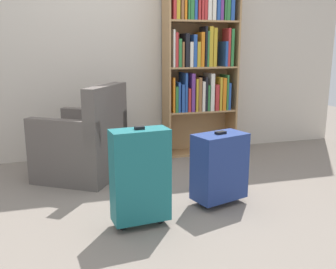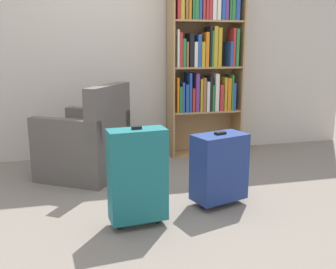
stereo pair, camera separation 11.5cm
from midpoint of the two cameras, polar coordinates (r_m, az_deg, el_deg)
The scene contains 7 objects.
ground_plane at distance 3.05m, azimuth -2.05°, elevation -11.12°, with size 9.76×9.76×0.00m, color slate.
back_wall at distance 4.45m, azimuth -7.71°, elevation 13.61°, with size 5.58×0.10×2.60m, color beige.
bookshelf at distance 4.44m, azimuth 3.97°, elevation 11.46°, with size 0.83×0.31×2.00m.
armchair at distance 3.78m, azimuth -13.28°, elevation -1.58°, with size 0.97×0.97×0.90m.
mug at distance 3.74m, azimuth -6.02°, elevation -5.76°, with size 0.12×0.08×0.10m.
suitcase_teal at distance 2.67m, azimuth -5.40°, elevation -6.14°, with size 0.41×0.22×0.72m.
suitcase_navy_blue at distance 3.07m, azimuth 6.62°, elevation -4.76°, with size 0.47×0.35×0.60m.
Camera 1 is at (-0.73, -2.69, 1.25)m, focal length 40.89 mm.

